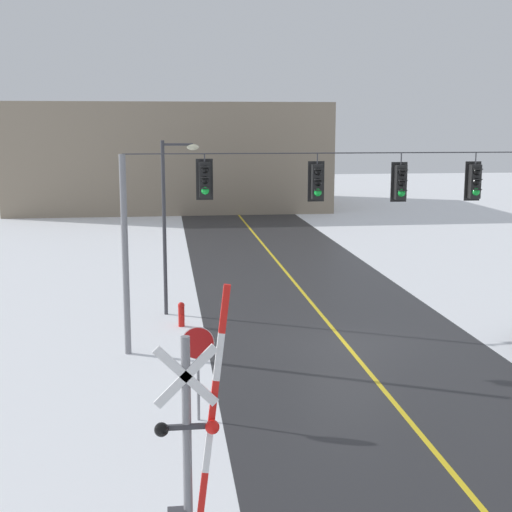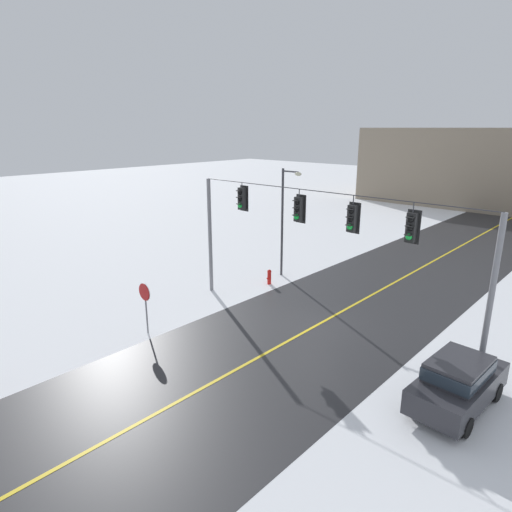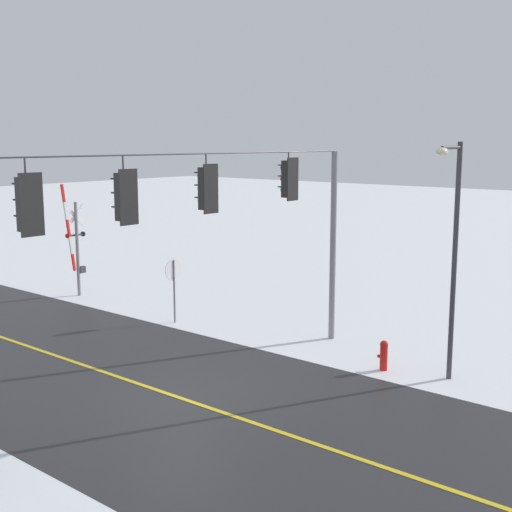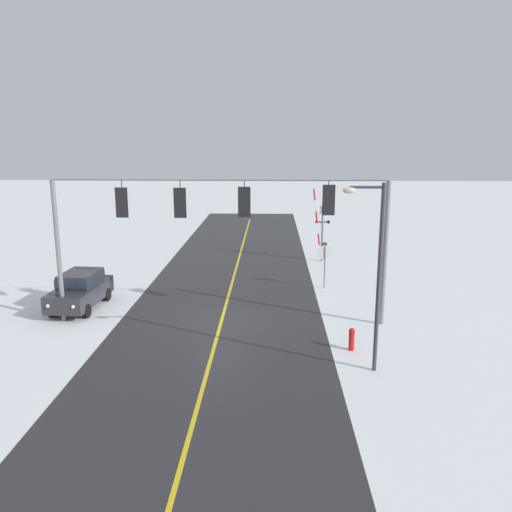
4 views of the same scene
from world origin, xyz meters
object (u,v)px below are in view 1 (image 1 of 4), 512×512
at_px(streetlamp_near, 170,211).
at_px(fire_hydrant, 181,314).
at_px(railroad_crossing, 191,445).
at_px(stop_sign, 198,353).

bearing_deg(streetlamp_near, fire_hydrant, -79.56).
xyz_separation_m(railroad_crossing, fire_hydrant, (0.19, 14.79, -1.83)).
bearing_deg(fire_hydrant, stop_sign, -88.60).
distance_m(railroad_crossing, fire_hydrant, 14.90).
height_order(railroad_crossing, streetlamp_near, streetlamp_near).
xyz_separation_m(streetlamp_near, fire_hydrant, (0.32, -1.75, -3.45)).
bearing_deg(streetlamp_near, stop_sign, -87.03).
xyz_separation_m(stop_sign, railroad_crossing, (-0.39, -6.34, 0.58)).
bearing_deg(railroad_crossing, streetlamp_near, 90.47).
relative_size(railroad_crossing, streetlamp_near, 0.73).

